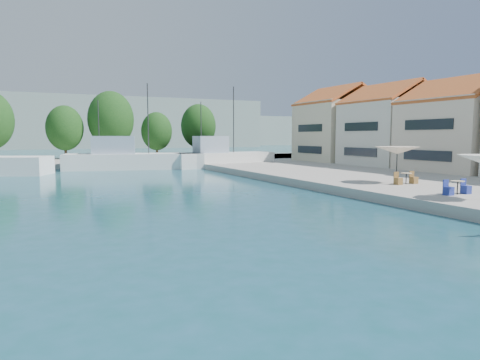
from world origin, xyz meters
TOP-DOWN VIEW (x-y plane):
  - quay_right at (22.00, 30.00)m, footprint 32.00×92.00m
  - quay_far at (-8.00, 67.00)m, footprint 90.00×16.00m
  - hill_east at (40.00, 180.00)m, footprint 140.00×40.00m
  - building_04 at (24.00, 33.00)m, footprint 9.00×8.80m
  - building_05 at (24.00, 42.00)m, footprint 8.40×8.80m
  - building_06 at (24.00, 51.00)m, footprint 9.00×8.80m
  - trawler_03 at (-1.59, 55.73)m, footprint 16.03×7.14m
  - trawler_04 at (9.05, 54.08)m, footprint 12.54×3.87m
  - tree_05 at (-7.76, 70.83)m, footprint 5.05×5.05m
  - tree_06 at (-1.51, 70.61)m, footprint 6.55×6.55m
  - tree_07 at (4.95, 69.63)m, footprint 4.59×4.59m
  - tree_08 at (12.25, 71.44)m, footprint 5.62×5.62m
  - umbrella_cream at (10.84, 27.74)m, footprint 2.97×2.97m
  - cafe_table_02 at (9.43, 21.91)m, footprint 1.82×0.70m
  - cafe_table_03 at (10.82, 26.85)m, footprint 1.82×0.70m

SIDE VIEW (x-z plane):
  - quay_right at x=22.00m, z-range 0.00..0.60m
  - quay_far at x=-8.00m, z-range 0.00..0.60m
  - cafe_table_02 at x=9.43m, z-range 0.51..1.27m
  - cafe_table_03 at x=10.82m, z-range 0.51..1.27m
  - trawler_03 at x=-1.59m, z-range -4.03..6.17m
  - trawler_04 at x=9.05m, z-range -4.03..6.17m
  - umbrella_cream at x=10.84m, z-range 1.59..4.07m
  - tree_07 at x=4.95m, z-range 1.12..7.91m
  - tree_05 at x=-7.76m, z-range 1.17..8.64m
  - building_04 at x=24.00m, z-range 0.42..9.62m
  - building_05 at x=24.00m, z-range 0.41..10.11m
  - tree_08 at x=12.25m, z-range 1.24..9.56m
  - building_06 at x=24.00m, z-range 0.40..10.60m
  - hill_east at x=40.00m, z-range 0.00..12.00m
  - tree_06 at x=-1.51m, z-range 1.35..11.04m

